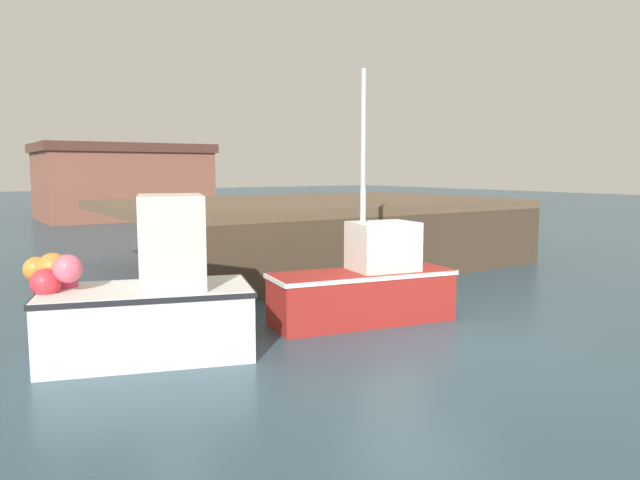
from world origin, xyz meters
TOP-DOWN VIEW (x-y plane):
  - ground at (0.00, 0.00)m, footprint 120.00×160.00m
  - pier at (2.54, 7.09)m, footprint 11.74×7.54m
  - fishing_boat_near_left at (-4.36, 1.41)m, footprint 3.47×2.46m
  - fishing_boat_near_right at (-0.27, 1.25)m, footprint 3.66×1.76m
  - warehouse at (2.52, 28.38)m, footprint 9.38×6.55m
  - mooring_buoy_foreground at (-4.33, 1.13)m, footprint 0.51×0.51m

SIDE VIEW (x-z plane):
  - ground at x=0.00m, z-range -0.10..0.00m
  - mooring_buoy_foreground at x=-4.33m, z-range -0.03..0.72m
  - fishing_boat_near_right at x=-0.27m, z-range -1.62..3.06m
  - fishing_boat_near_left at x=-4.36m, z-range -0.37..2.13m
  - pier at x=2.54m, z-range 0.65..2.61m
  - warehouse at x=2.52m, z-range 0.02..4.34m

